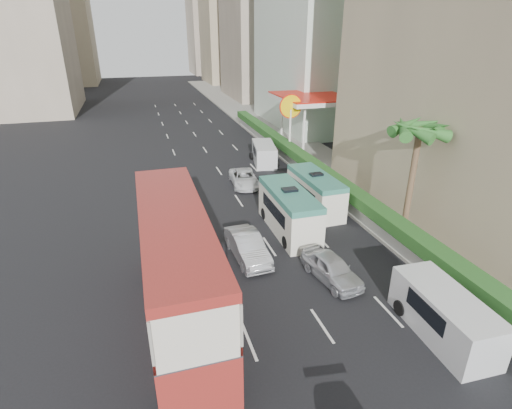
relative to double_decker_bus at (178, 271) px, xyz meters
name	(u,v)px	position (x,y,z in m)	size (l,w,h in m)	color
ground_plane	(311,296)	(6.00, 0.00, -2.53)	(200.00, 200.00, 0.00)	black
double_decker_bus	(178,271)	(0.00, 0.00, 0.00)	(2.50, 11.00, 5.06)	maroon
car_silver_lane_a	(247,258)	(4.06, 4.17, -2.53)	(1.48, 4.25, 1.40)	silver
car_silver_lane_b	(331,279)	(7.49, 1.00, -2.53)	(1.54, 3.84, 1.31)	silver
van_asset	(244,185)	(6.81, 14.93, -2.53)	(1.95, 4.24, 1.18)	silver
minibus_near	(289,211)	(7.36, 6.54, -1.20)	(2.00, 6.00, 2.66)	silver
minibus_far	(315,192)	(10.26, 9.09, -1.29)	(1.86, 5.59, 2.48)	silver
panel_van_near	(444,315)	(10.03, -3.83, -1.58)	(1.91, 4.77, 1.91)	silver
panel_van_far	(264,154)	(10.10, 20.00, -1.62)	(1.81, 4.53, 1.81)	silver
sidewalk	(293,145)	(15.00, 25.00, -2.44)	(6.00, 120.00, 0.18)	#99968C
kerb_wall	(311,174)	(12.20, 14.00, -1.85)	(0.30, 44.00, 1.00)	silver
hedge	(312,164)	(12.20, 14.00, -1.00)	(1.10, 44.00, 0.70)	#2D6626
palm_tree	(411,183)	(13.80, 4.00, 0.85)	(0.36, 0.36, 6.40)	brown
shell_station	(311,123)	(16.00, 23.00, 0.22)	(6.50, 8.00, 5.50)	silver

